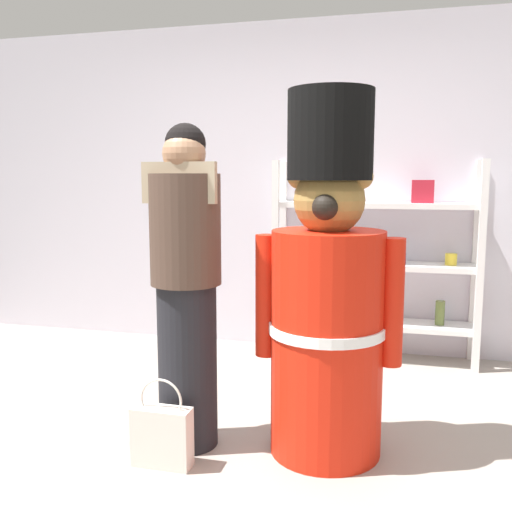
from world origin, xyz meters
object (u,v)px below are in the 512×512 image
person_shopper (186,284)px  shopping_bag (162,435)px  merchandise_shelf (374,260)px  teddy_bear_guard (327,300)px

person_shopper → shopping_bag: (-0.04, -0.25, -0.69)m
person_shopper → merchandise_shelf: bearing=63.0°
teddy_bear_guard → shopping_bag: teddy_bear_guard is taller
teddy_bear_guard → shopping_bag: bearing=-154.7°
merchandise_shelf → person_shopper: (-0.86, -1.69, 0.09)m
merchandise_shelf → shopping_bag: bearing=-114.8°
teddy_bear_guard → person_shopper: size_ratio=1.09×
teddy_bear_guard → person_shopper: 0.71m
person_shopper → shopping_bag: size_ratio=3.76×
teddy_bear_guard → person_shopper: (-0.70, -0.10, 0.07)m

